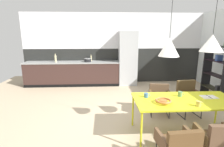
% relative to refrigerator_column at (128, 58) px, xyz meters
% --- Properties ---
extents(ground_plane, '(9.15, 9.15, 0.00)m').
position_rel_refrigerator_column_xyz_m(ground_plane, '(-0.46, -3.04, -1.01)').
color(ground_plane, tan).
extents(back_wall_splashback_dark, '(7.04, 0.12, 1.35)m').
position_rel_refrigerator_column_xyz_m(back_wall_splashback_dark, '(-0.46, 0.36, -0.33)').
color(back_wall_splashback_dark, black).
rests_on(back_wall_splashback_dark, ground).
extents(back_wall_panel_upper, '(7.04, 0.12, 1.35)m').
position_rel_refrigerator_column_xyz_m(back_wall_panel_upper, '(-0.46, 0.36, 1.02)').
color(back_wall_panel_upper, silver).
rests_on(back_wall_panel_upper, back_wall_splashback_dark).
extents(kitchen_counter, '(3.50, 0.63, 0.89)m').
position_rel_refrigerator_column_xyz_m(kitchen_counter, '(-2.09, -0.00, -0.56)').
color(kitchen_counter, '#392521').
rests_on(kitchen_counter, ground).
extents(refrigerator_column, '(0.67, 0.60, 2.02)m').
position_rel_refrigerator_column_xyz_m(refrigerator_column, '(0.00, 0.00, 0.00)').
color(refrigerator_column, '#ADAFB2').
rests_on(refrigerator_column, ground).
extents(dining_table, '(1.90, 0.87, 0.72)m').
position_rel_refrigerator_column_xyz_m(dining_table, '(0.59, -3.50, -0.33)').
color(dining_table, yellow).
rests_on(dining_table, ground).
extents(armchair_by_stool, '(0.55, 0.54, 0.71)m').
position_rel_refrigerator_column_xyz_m(armchair_by_stool, '(0.42, -2.56, -0.54)').
color(armchair_by_stool, brown).
rests_on(armchair_by_stool, ground).
extents(armchair_facing_counter, '(0.52, 0.50, 0.72)m').
position_rel_refrigerator_column_xyz_m(armchair_facing_counter, '(0.07, -4.40, -0.54)').
color(armchair_facing_counter, brown).
rests_on(armchair_facing_counter, ground).
extents(armchair_far_side, '(0.53, 0.52, 0.82)m').
position_rel_refrigerator_column_xyz_m(armchair_far_side, '(1.08, -2.64, -0.49)').
color(armchair_far_side, brown).
rests_on(armchair_far_side, ground).
extents(armchair_corner_seat, '(0.51, 0.49, 0.76)m').
position_rel_refrigerator_column_xyz_m(armchair_corner_seat, '(0.66, -4.35, -0.51)').
color(armchair_corner_seat, brown).
rests_on(armchair_corner_seat, ground).
extents(fruit_bowl, '(0.28, 0.28, 0.07)m').
position_rel_refrigerator_column_xyz_m(fruit_bowl, '(0.11, -3.64, -0.24)').
color(fruit_bowl, '#B2662D').
rests_on(fruit_bowl, dining_table).
extents(open_book, '(0.28, 0.20, 0.02)m').
position_rel_refrigerator_column_xyz_m(open_book, '(1.08, -3.40, -0.28)').
color(open_book, white).
rests_on(open_book, dining_table).
extents(mug_wide_latte, '(0.12, 0.08, 0.08)m').
position_rel_refrigerator_column_xyz_m(mug_wide_latte, '(-0.12, -3.34, -0.24)').
color(mug_wide_latte, '#335B93').
rests_on(mug_wide_latte, dining_table).
extents(mug_tall_blue, '(0.13, 0.08, 0.10)m').
position_rel_refrigerator_column_xyz_m(mug_tall_blue, '(0.55, -3.33, -0.24)').
color(mug_tall_blue, '#5B8456').
rests_on(mug_tall_blue, dining_table).
extents(mug_white_ceramic, '(0.12, 0.08, 0.09)m').
position_rel_refrigerator_column_xyz_m(mug_white_ceramic, '(0.65, -3.80, -0.24)').
color(mug_white_ceramic, gold).
rests_on(mug_white_ceramic, dining_table).
extents(cooking_pot, '(0.27, 0.27, 0.15)m').
position_rel_refrigerator_column_xyz_m(cooking_pot, '(-1.50, -0.06, -0.05)').
color(cooking_pot, black).
rests_on(cooking_pot, kitchen_counter).
extents(bottle_vinegar_dark, '(0.07, 0.07, 0.25)m').
position_rel_refrigerator_column_xyz_m(bottle_vinegar_dark, '(-1.39, 0.13, -0.01)').
color(bottle_vinegar_dark, tan).
rests_on(bottle_vinegar_dark, kitchen_counter).
extents(bottle_spice_small, '(0.07, 0.07, 0.31)m').
position_rel_refrigerator_column_xyz_m(bottle_spice_small, '(-2.68, -0.06, 0.02)').
color(bottle_spice_small, tan).
rests_on(bottle_spice_small, kitchen_counter).
extents(open_shelf_unit, '(0.30, 0.97, 1.71)m').
position_rel_refrigerator_column_xyz_m(open_shelf_unit, '(2.50, -1.53, -0.12)').
color(open_shelf_unit, black).
rests_on(open_shelf_unit, ground).
extents(pendant_lamp_over_table_near, '(0.36, 0.36, 1.13)m').
position_rel_refrigerator_column_xyz_m(pendant_lamp_over_table_near, '(0.21, -3.47, 0.67)').
color(pendant_lamp_over_table_near, black).
extents(pendant_lamp_over_table_far, '(0.39, 0.39, 1.06)m').
position_rel_refrigerator_column_xyz_m(pendant_lamp_over_table_far, '(0.97, -3.46, 0.74)').
color(pendant_lamp_over_table_far, black).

